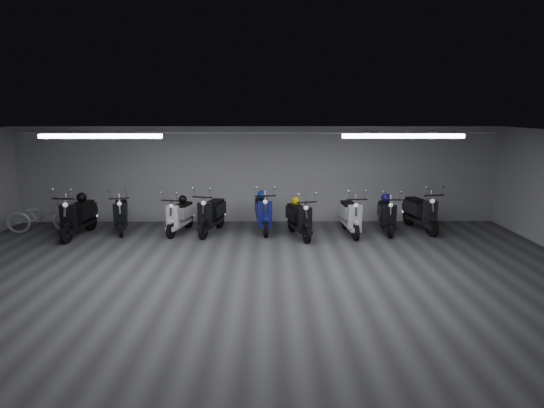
{
  "coord_description": "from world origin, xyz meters",
  "views": [
    {
      "loc": [
        0.33,
        -7.98,
        3.23
      ],
      "look_at": [
        0.4,
        2.5,
        1.05
      ],
      "focal_mm": 29.62,
      "sensor_mm": 36.0,
      "label": 1
    }
  ],
  "objects_px": {
    "scooter_2": "(180,211)",
    "scooter_3": "(211,209)",
    "scooter_6": "(351,210)",
    "helmet_2": "(296,201)",
    "helmet_4": "(386,198)",
    "scooter_9": "(421,207)",
    "scooter_0": "(77,211)",
    "scooter_1": "(121,209)",
    "scooter_4": "(263,207)",
    "bicycle": "(41,212)",
    "helmet_3": "(82,197)",
    "scooter_8": "(387,210)",
    "helmet_1": "(183,199)",
    "scooter_5": "(299,213)",
    "helmet_0": "(262,195)"
  },
  "relations": [
    {
      "from": "scooter_2",
      "to": "scooter_3",
      "type": "xyz_separation_m",
      "value": [
        0.86,
        -0.02,
        0.06
      ]
    },
    {
      "from": "scooter_6",
      "to": "helmet_2",
      "type": "distance_m",
      "value": 1.47
    },
    {
      "from": "helmet_4",
      "to": "scooter_6",
      "type": "bearing_deg",
      "value": -157.85
    },
    {
      "from": "scooter_3",
      "to": "scooter_9",
      "type": "xyz_separation_m",
      "value": [
        5.67,
        0.2,
        0.0
      ]
    },
    {
      "from": "scooter_0",
      "to": "scooter_2",
      "type": "bearing_deg",
      "value": 12.94
    },
    {
      "from": "scooter_1",
      "to": "scooter_4",
      "type": "distance_m",
      "value": 3.85
    },
    {
      "from": "scooter_6",
      "to": "bicycle",
      "type": "relative_size",
      "value": 1.01
    },
    {
      "from": "scooter_9",
      "to": "helmet_2",
      "type": "bearing_deg",
      "value": 174.62
    },
    {
      "from": "scooter_2",
      "to": "scooter_9",
      "type": "distance_m",
      "value": 6.53
    },
    {
      "from": "helmet_3",
      "to": "scooter_1",
      "type": "bearing_deg",
      "value": 13.61
    },
    {
      "from": "bicycle",
      "to": "helmet_3",
      "type": "xyz_separation_m",
      "value": [
        1.21,
        -0.19,
        0.43
      ]
    },
    {
      "from": "scooter_3",
      "to": "helmet_3",
      "type": "bearing_deg",
      "value": -164.9
    },
    {
      "from": "scooter_8",
      "to": "helmet_1",
      "type": "distance_m",
      "value": 5.52
    },
    {
      "from": "scooter_5",
      "to": "scooter_2",
      "type": "bearing_deg",
      "value": 156.82
    },
    {
      "from": "bicycle",
      "to": "helmet_3",
      "type": "bearing_deg",
      "value": -108.75
    },
    {
      "from": "scooter_9",
      "to": "helmet_2",
      "type": "xyz_separation_m",
      "value": [
        -3.42,
        -0.36,
        0.23
      ]
    },
    {
      "from": "scooter_2",
      "to": "scooter_8",
      "type": "xyz_separation_m",
      "value": [
        5.57,
        0.02,
        0.01
      ]
    },
    {
      "from": "scooter_0",
      "to": "helmet_3",
      "type": "distance_m",
      "value": 0.4
    },
    {
      "from": "helmet_0",
      "to": "helmet_2",
      "type": "distance_m",
      "value": 1.09
    },
    {
      "from": "scooter_9",
      "to": "helmet_3",
      "type": "height_order",
      "value": "scooter_9"
    },
    {
      "from": "scooter_8",
      "to": "helmet_0",
      "type": "xyz_separation_m",
      "value": [
        -3.36,
        0.39,
        0.34
      ]
    },
    {
      "from": "scooter_6",
      "to": "helmet_0",
      "type": "relative_size",
      "value": 6.96
    },
    {
      "from": "scooter_0",
      "to": "scooter_6",
      "type": "bearing_deg",
      "value": 6.92
    },
    {
      "from": "helmet_3",
      "to": "helmet_4",
      "type": "height_order",
      "value": "helmet_3"
    },
    {
      "from": "scooter_0",
      "to": "scooter_9",
      "type": "bearing_deg",
      "value": 8.73
    },
    {
      "from": "helmet_3",
      "to": "scooter_6",
      "type": "bearing_deg",
      "value": -0.69
    },
    {
      "from": "helmet_3",
      "to": "helmet_0",
      "type": "bearing_deg",
      "value": 5.84
    },
    {
      "from": "scooter_4",
      "to": "helmet_1",
      "type": "relative_size",
      "value": 7.97
    },
    {
      "from": "scooter_2",
      "to": "scooter_5",
      "type": "bearing_deg",
      "value": 6.26
    },
    {
      "from": "scooter_2",
      "to": "scooter_4",
      "type": "height_order",
      "value": "scooter_4"
    },
    {
      "from": "scooter_8",
      "to": "scooter_9",
      "type": "xyz_separation_m",
      "value": [
        0.96,
        0.15,
        0.06
      ]
    },
    {
      "from": "scooter_0",
      "to": "scooter_4",
      "type": "height_order",
      "value": "scooter_0"
    },
    {
      "from": "scooter_0",
      "to": "scooter_6",
      "type": "xyz_separation_m",
      "value": [
        7.13,
        0.17,
        -0.04
      ]
    },
    {
      "from": "helmet_1",
      "to": "scooter_1",
      "type": "bearing_deg",
      "value": -177.48
    },
    {
      "from": "scooter_0",
      "to": "helmet_2",
      "type": "bearing_deg",
      "value": 7.03
    },
    {
      "from": "helmet_2",
      "to": "scooter_1",
      "type": "bearing_deg",
      "value": 175.93
    },
    {
      "from": "scooter_2",
      "to": "helmet_4",
      "type": "bearing_deg",
      "value": 16.37
    },
    {
      "from": "helmet_2",
      "to": "helmet_4",
      "type": "relative_size",
      "value": 0.86
    },
    {
      "from": "scooter_1",
      "to": "helmet_3",
      "type": "distance_m",
      "value": 1.03
    },
    {
      "from": "scooter_6",
      "to": "scooter_8",
      "type": "bearing_deg",
      "value": 6.74
    },
    {
      "from": "scooter_2",
      "to": "scooter_6",
      "type": "xyz_separation_m",
      "value": [
        4.56,
        -0.16,
        0.04
      ]
    },
    {
      "from": "helmet_1",
      "to": "scooter_9",
      "type": "bearing_deg",
      "value": -0.43
    },
    {
      "from": "scooter_8",
      "to": "helmet_3",
      "type": "bearing_deg",
      "value": -174.62
    },
    {
      "from": "scooter_2",
      "to": "bicycle",
      "type": "distance_m",
      "value": 3.76
    },
    {
      "from": "scooter_0",
      "to": "scooter_5",
      "type": "height_order",
      "value": "scooter_0"
    },
    {
      "from": "scooter_1",
      "to": "helmet_4",
      "type": "xyz_separation_m",
      "value": [
        7.2,
        0.11,
        0.27
      ]
    },
    {
      "from": "bicycle",
      "to": "scooter_0",
      "type": "bearing_deg",
      "value": -120.69
    },
    {
      "from": "scooter_5",
      "to": "helmet_0",
      "type": "height_order",
      "value": "scooter_5"
    },
    {
      "from": "bicycle",
      "to": "scooter_3",
      "type": "bearing_deg",
      "value": -101.69
    },
    {
      "from": "scooter_1",
      "to": "helmet_2",
      "type": "height_order",
      "value": "scooter_1"
    }
  ]
}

